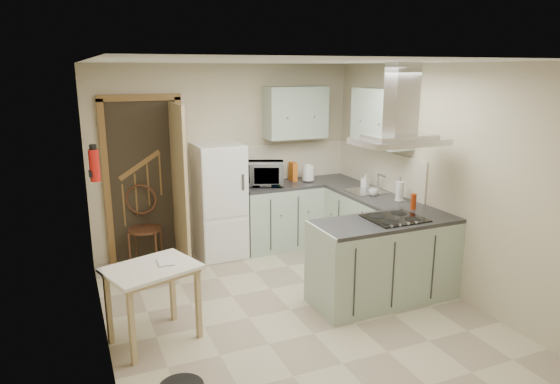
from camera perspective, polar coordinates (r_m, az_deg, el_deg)
name	(u,v)px	position (r m, az deg, el deg)	size (l,w,h in m)	color
floor	(290,309)	(5.34, 1.16, -13.25)	(4.20, 4.20, 0.00)	#B8AF8F
ceiling	(291,62)	(4.74, 1.32, 14.68)	(4.20, 4.20, 0.00)	silver
back_wall	(226,158)	(6.81, -6.16, 3.83)	(3.60, 3.60, 0.00)	#BFB394
left_wall	(97,214)	(4.48, -20.23, -2.35)	(4.20, 4.20, 0.00)	#BFB394
right_wall	(437,178)	(5.86, 17.46, 1.59)	(4.20, 4.20, 0.00)	#BFB394
doorway	(145,180)	(6.59, -15.20, 1.30)	(1.10, 0.12, 2.10)	brown
fridge	(220,201)	(6.59, -6.92, -1.00)	(0.60, 0.60, 1.50)	white
counter_back	(280,215)	(6.95, -0.04, -2.67)	(1.08, 0.60, 0.90)	#9EB2A0
counter_right	(357,221)	(6.76, 8.82, -3.33)	(0.60, 1.95, 0.90)	#9EB2A0
splashback	(291,161)	(7.16, 1.25, 3.59)	(1.68, 0.02, 0.50)	beige
wall_cabinet_back	(295,112)	(6.92, 1.78, 9.07)	(0.85, 0.35, 0.70)	#9EB2A0
wall_cabinet_right	(382,118)	(6.32, 11.60, 8.33)	(0.35, 0.90, 0.70)	#9EB2A0
peninsula	(385,260)	(5.48, 11.86, -7.63)	(1.55, 0.65, 0.90)	#9EB2A0
hob	(395,218)	(5.39, 12.98, -2.94)	(0.58, 0.50, 0.01)	black
extractor_hood	(399,141)	(5.22, 13.46, 5.65)	(0.90, 0.55, 0.10)	silver
sink	(366,191)	(6.49, 9.79, 0.09)	(0.45, 0.40, 0.01)	silver
fire_extinguisher	(94,165)	(5.30, -20.45, 2.86)	(0.10, 0.10, 0.32)	#B2140F
drop_leaf_table	(154,304)	(4.78, -14.24, -12.30)	(0.77, 0.58, 0.72)	tan
bentwood_chair	(145,229)	(6.54, -15.21, -4.16)	(0.41, 0.41, 0.92)	#432516
microwave	(262,174)	(6.73, -2.05, 2.11)	(0.57, 0.39, 0.32)	black
kettle	(308,173)	(6.96, 3.26, 2.20)	(0.17, 0.17, 0.25)	white
cereal_box	(293,172)	(7.00, 1.49, 2.35)	(0.07, 0.17, 0.26)	orange
soap_bottle	(365,181)	(6.70, 9.71, 1.28)	(0.08, 0.08, 0.18)	silver
paper_towel	(400,191)	(6.09, 13.53, 0.12)	(0.10, 0.10, 0.24)	silver
cup	(373,192)	(6.29, 10.62, -0.02)	(0.12, 0.12, 0.09)	white
red_bottle	(413,201)	(5.78, 15.01, -1.05)	(0.06, 0.06, 0.18)	#AE370E
book	(158,259)	(4.66, -13.81, -7.50)	(0.14, 0.19, 0.09)	#92303D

